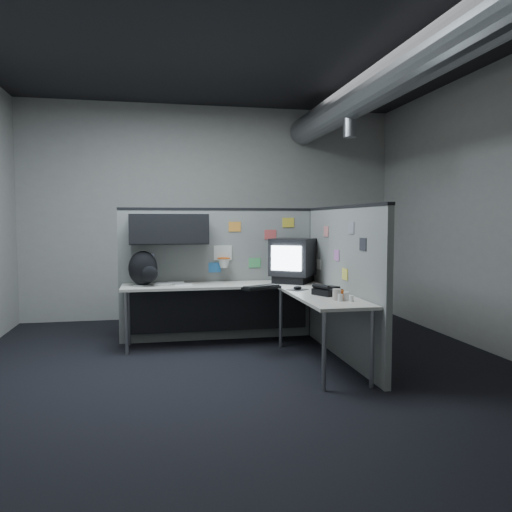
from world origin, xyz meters
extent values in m
cube|color=black|center=(0.00, 0.00, -0.01)|extent=(5.60, 5.60, 0.01)
cube|color=black|center=(0.00, 0.00, 3.21)|extent=(5.60, 5.60, 0.01)
cube|color=#9E9E99|center=(0.00, 2.80, 1.60)|extent=(5.60, 0.01, 3.20)
cube|color=#9E9E99|center=(0.00, -2.80, 1.60)|extent=(5.60, 0.01, 3.20)
cube|color=#9E9E99|center=(2.80, 0.00, 1.60)|extent=(0.01, 5.60, 3.20)
cylinder|color=slate|center=(1.40, 0.00, 2.85)|extent=(0.40, 5.49, 0.40)
cylinder|color=slate|center=(1.40, 0.80, 2.60)|extent=(0.16, 0.16, 0.30)
cube|color=slate|center=(-0.08, 1.30, 0.80)|extent=(2.43, 0.06, 1.60)
cube|color=black|center=(-0.08, 1.30, 1.61)|extent=(2.43, 0.07, 0.03)
cube|color=black|center=(1.10, 1.30, 0.80)|extent=(0.07, 0.07, 1.60)
cube|color=black|center=(-0.70, 1.10, 1.38)|extent=(0.90, 0.35, 0.35)
cube|color=black|center=(-0.70, 0.93, 1.38)|extent=(0.90, 0.02, 0.33)
cube|color=silver|center=(-0.05, 1.26, 1.08)|extent=(0.22, 0.02, 0.18)
torus|color=#D85914|center=(-0.05, 1.17, 1.02)|extent=(0.16, 0.16, 0.01)
cone|color=white|center=(-0.05, 1.17, 0.96)|extent=(0.14, 0.14, 0.11)
cube|color=silver|center=(-0.95, 1.26, 1.02)|extent=(0.15, 0.01, 0.12)
cube|color=orange|center=(0.10, 1.26, 1.40)|extent=(0.15, 0.01, 0.12)
cube|color=#4CB266|center=(0.35, 1.26, 0.95)|extent=(0.15, 0.01, 0.12)
cube|color=#CC4C4C|center=(0.55, 1.26, 1.30)|extent=(0.15, 0.01, 0.12)
cube|color=gold|center=(0.78, 1.26, 1.45)|extent=(0.15, 0.01, 0.12)
cube|color=#337FCC|center=(-0.15, 1.26, 0.90)|extent=(0.15, 0.01, 0.12)
cube|color=slate|center=(1.10, 0.22, 0.80)|extent=(0.06, 2.23, 1.60)
cube|color=black|center=(1.10, 0.22, 1.61)|extent=(0.07, 2.23, 0.03)
cube|color=#D87F7F|center=(1.06, 0.65, 1.35)|extent=(0.01, 0.15, 0.12)
cube|color=#B266B2|center=(1.06, 0.30, 1.10)|extent=(0.01, 0.15, 0.12)
cube|color=gray|center=(1.06, -0.10, 1.40)|extent=(0.01, 0.15, 0.12)
cube|color=silver|center=(1.06, 0.90, 0.95)|extent=(0.01, 0.15, 0.12)
cube|color=#26262D|center=(1.06, -0.40, 1.25)|extent=(0.01, 0.15, 0.12)
cube|color=#E5D84C|center=(1.06, 0.05, 0.92)|extent=(0.01, 0.15, 0.12)
cube|color=beige|center=(-0.10, 0.98, 0.71)|extent=(2.30, 0.56, 0.03)
cube|color=beige|center=(0.78, -0.07, 0.71)|extent=(0.56, 1.55, 0.03)
cube|color=black|center=(-0.10, 1.20, 0.40)|extent=(2.18, 0.02, 0.55)
cylinder|color=gray|center=(-1.18, 0.76, 0.35)|extent=(0.04, 0.04, 0.70)
cylinder|color=gray|center=(-1.18, 1.20, 0.35)|extent=(0.04, 0.04, 0.70)
cylinder|color=gray|center=(0.56, 0.76, 0.35)|extent=(0.04, 0.04, 0.70)
cylinder|color=gray|center=(0.56, -0.78, 0.35)|extent=(0.04, 0.04, 0.70)
cylinder|color=gray|center=(1.00, -0.78, 0.35)|extent=(0.04, 0.04, 0.70)
cube|color=black|center=(0.76, 0.96, 0.77)|extent=(0.57, 0.58, 0.09)
cube|color=black|center=(0.76, 0.96, 1.04)|extent=(0.65, 0.65, 0.44)
cube|color=white|center=(0.62, 0.76, 1.04)|extent=(0.31, 0.22, 0.29)
cube|color=black|center=(0.27, 0.47, 0.74)|extent=(0.46, 0.33, 0.03)
cube|color=black|center=(0.27, 0.47, 0.76)|extent=(0.42, 0.29, 0.01)
cube|color=black|center=(0.63, 0.32, 0.73)|extent=(0.25, 0.24, 0.01)
ellipsoid|color=black|center=(0.63, 0.32, 0.75)|extent=(0.10, 0.08, 0.04)
cube|color=black|center=(0.82, -0.09, 0.76)|extent=(0.29, 0.30, 0.06)
cylinder|color=black|center=(0.75, -0.11, 0.82)|extent=(0.13, 0.21, 0.05)
cube|color=black|center=(0.89, -0.08, 0.80)|extent=(0.14, 0.16, 0.02)
cylinder|color=silver|center=(0.89, -0.44, 0.77)|extent=(0.06, 0.06, 0.08)
cylinder|color=silver|center=(0.81, -0.49, 0.76)|extent=(0.05, 0.05, 0.07)
cylinder|color=silver|center=(0.91, -0.53, 0.76)|extent=(0.05, 0.05, 0.06)
cylinder|color=#D85914|center=(0.86, -0.38, 0.77)|extent=(0.05, 0.05, 0.09)
cylinder|color=#BEB2A8|center=(0.80, -0.43, 0.78)|extent=(0.08, 0.08, 0.11)
cube|color=white|center=(-0.54, 0.99, 0.73)|extent=(0.21, 0.29, 0.00)
cube|color=white|center=(-0.77, 1.14, 0.73)|extent=(0.21, 0.29, 0.00)
cube|color=white|center=(-1.01, 1.06, 0.74)|extent=(0.21, 0.29, 0.00)
cube|color=white|center=(-0.63, 1.18, 0.74)|extent=(0.21, 0.29, 0.00)
ellipsoid|color=black|center=(-1.00, 1.01, 0.93)|extent=(0.38, 0.31, 0.40)
ellipsoid|color=black|center=(-0.93, 0.90, 0.87)|extent=(0.20, 0.14, 0.18)
camera|label=1|loc=(-0.83, -4.81, 1.47)|focal=35.00mm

